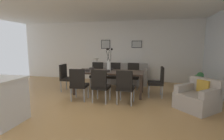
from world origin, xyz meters
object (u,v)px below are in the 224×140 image
at_px(dining_chair_near_left, 79,83).
at_px(dining_chair_head_east, 158,80).
at_px(sofa, 124,76).
at_px(dining_chair_head_west, 66,76).
at_px(framed_picture_left, 106,44).
at_px(bowl_near_left, 87,70).
at_px(framed_picture_center, 137,44).
at_px(centerpiece_vase, 109,62).
at_px(table_lamp, 96,61).
at_px(dining_chair_far_left, 100,84).
at_px(dining_chair_mid_left, 125,85).
at_px(dining_chair_near_right, 97,73).
at_px(bowl_far_right, 110,69).
at_px(side_table, 97,76).
at_px(armchair, 198,98).
at_px(dining_chair_mid_right, 133,74).
at_px(bowl_near_right, 92,68).
at_px(potted_plant, 198,81).
at_px(dining_chair_far_right, 114,74).
at_px(bowl_far_left, 107,71).
at_px(dining_table, 109,73).

bearing_deg(dining_chair_near_left, dining_chair_head_east, 22.23).
bearing_deg(sofa, dining_chair_head_west, -135.56).
bearing_deg(dining_chair_near_left, framed_picture_left, 90.54).
relative_size(dining_chair_head_west, bowl_near_left, 5.41).
bearing_deg(framed_picture_center, dining_chair_head_west, -135.37).
height_order(centerpiece_vase, table_lamp, centerpiece_vase).
bearing_deg(framed_picture_left, dining_chair_far_left, -77.62).
xyz_separation_m(dining_chair_mid_left, dining_chair_head_east, (0.87, 0.89, 0.00)).
bearing_deg(sofa, dining_chair_near_right, -136.72).
height_order(dining_chair_far_left, sofa, dining_chair_far_left).
bearing_deg(framed_picture_left, bowl_far_right, -70.64).
bearing_deg(bowl_near_left, framed_picture_left, 90.73).
bearing_deg(sofa, framed_picture_center, 45.29).
relative_size(side_table, framed_picture_left, 1.25).
height_order(dining_chair_head_east, armchair, dining_chair_head_east).
bearing_deg(dining_chair_mid_right, armchair, -43.90).
relative_size(bowl_near_right, framed_picture_center, 0.39).
bearing_deg(potted_plant, bowl_near_left, -161.96).
distance_m(bowl_far_right, side_table, 1.82).
height_order(dining_chair_head_east, sofa, dining_chair_head_east).
bearing_deg(potted_plant, dining_chair_near_left, -152.86).
xyz_separation_m(dining_chair_head_west, centerpiece_vase, (1.50, -0.00, 0.51)).
relative_size(dining_chair_near_right, side_table, 1.77).
distance_m(dining_chair_near_right, dining_chair_far_right, 0.67).
distance_m(dining_chair_head_west, bowl_far_left, 1.54).
relative_size(dining_table, framed_picture_center, 5.02).
relative_size(dining_chair_mid_left, potted_plant, 1.37).
bearing_deg(bowl_far_left, dining_chair_far_left, -91.81).
height_order(dining_chair_head_east, bowl_near_left, dining_chair_head_east).
bearing_deg(centerpiece_vase, dining_table, -124.65).
xyz_separation_m(dining_chair_mid_right, dining_chair_head_east, (0.85, -0.85, 0.00)).
bearing_deg(dining_chair_near_right, dining_chair_near_left, -89.52).
height_order(dining_chair_mid_left, framed_picture_center, framed_picture_center).
relative_size(bowl_far_left, armchair, 0.15).
distance_m(bowl_near_left, armchair, 3.20).
relative_size(dining_chair_near_right, dining_chair_head_west, 1.00).
bearing_deg(sofa, side_table, -178.46).
bearing_deg(bowl_near_right, potted_plant, 11.88).
height_order(dining_chair_mid_left, sofa, dining_chair_mid_left).
distance_m(sofa, table_lamp, 1.33).
bearing_deg(dining_chair_head_west, dining_chair_mid_left, -21.84).
distance_m(dining_chair_mid_left, framed_picture_center, 3.22).
height_order(dining_chair_near_right, side_table, dining_chair_near_right).
relative_size(sofa, side_table, 3.72).
distance_m(dining_table, dining_chair_mid_right, 1.12).
xyz_separation_m(dining_chair_near_right, dining_chair_head_east, (2.21, -0.82, 0.00)).
xyz_separation_m(bowl_far_left, table_lamp, (-0.96, 1.86, 0.11)).
relative_size(dining_chair_far_right, armchair, 0.81).
xyz_separation_m(bowl_far_right, side_table, (-0.96, 1.45, -0.52)).
distance_m(dining_chair_head_east, bowl_far_left, 1.57).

